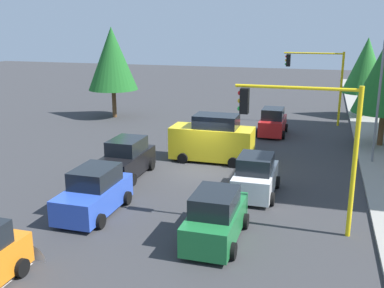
{
  "coord_description": "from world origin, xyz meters",
  "views": [
    {
      "loc": [
        22.76,
        6.21,
        7.88
      ],
      "look_at": [
        -1.0,
        -0.78,
        1.2
      ],
      "focal_mm": 42.05,
      "sensor_mm": 36.0,
      "label": 1
    }
  ],
  "objects_px": {
    "tree_roadside_far": "(366,66)",
    "delivery_van_yellow": "(213,140)",
    "car_white": "(256,177)",
    "car_black": "(126,159)",
    "car_red": "(273,123)",
    "tree_opposite_side": "(112,59)",
    "traffic_signal_near_left": "(306,129)",
    "car_blue": "(94,193)",
    "traffic_signal_far_left": "(318,73)",
    "street_lamp_curbside": "(381,90)",
    "car_green": "(216,218)"
  },
  "relations": [
    {
      "from": "traffic_signal_far_left",
      "to": "car_red",
      "type": "relative_size",
      "value": 1.54
    },
    {
      "from": "street_lamp_curbside",
      "to": "car_red",
      "type": "bearing_deg",
      "value": -132.72
    },
    {
      "from": "traffic_signal_far_left",
      "to": "car_green",
      "type": "bearing_deg",
      "value": -7.83
    },
    {
      "from": "traffic_signal_near_left",
      "to": "car_blue",
      "type": "xyz_separation_m",
      "value": [
        0.77,
        -8.54,
        -3.17
      ]
    },
    {
      "from": "street_lamp_curbside",
      "to": "car_blue",
      "type": "distance_m",
      "value": 16.26
    },
    {
      "from": "car_green",
      "to": "delivery_van_yellow",
      "type": "bearing_deg",
      "value": -165.44
    },
    {
      "from": "street_lamp_curbside",
      "to": "tree_opposite_side",
      "type": "bearing_deg",
      "value": -112.55
    },
    {
      "from": "traffic_signal_far_left",
      "to": "tree_opposite_side",
      "type": "relative_size",
      "value": 0.76
    },
    {
      "from": "car_red",
      "to": "car_black",
      "type": "relative_size",
      "value": 0.9
    },
    {
      "from": "traffic_signal_near_left",
      "to": "tree_opposite_side",
      "type": "distance_m",
      "value": 24.58
    },
    {
      "from": "traffic_signal_near_left",
      "to": "car_green",
      "type": "height_order",
      "value": "traffic_signal_near_left"
    },
    {
      "from": "traffic_signal_near_left",
      "to": "street_lamp_curbside",
      "type": "xyz_separation_m",
      "value": [
        -9.61,
        3.49,
        0.28
      ]
    },
    {
      "from": "car_white",
      "to": "car_black",
      "type": "distance_m",
      "value": 7.07
    },
    {
      "from": "car_blue",
      "to": "tree_opposite_side",
      "type": "bearing_deg",
      "value": -156.48
    },
    {
      "from": "street_lamp_curbside",
      "to": "car_red",
      "type": "height_order",
      "value": "street_lamp_curbside"
    },
    {
      "from": "street_lamp_curbside",
      "to": "car_blue",
      "type": "xyz_separation_m",
      "value": [
        10.38,
        -12.03,
        -3.45
      ]
    },
    {
      "from": "traffic_signal_far_left",
      "to": "car_black",
      "type": "height_order",
      "value": "traffic_signal_far_left"
    },
    {
      "from": "car_red",
      "to": "car_white",
      "type": "height_order",
      "value": "same"
    },
    {
      "from": "tree_opposite_side",
      "to": "delivery_van_yellow",
      "type": "xyz_separation_m",
      "value": [
        10.0,
        11.18,
        -3.72
      ]
    },
    {
      "from": "traffic_signal_near_left",
      "to": "car_red",
      "type": "distance_m",
      "value": 16.06
    },
    {
      "from": "delivery_van_yellow",
      "to": "car_red",
      "type": "relative_size",
      "value": 1.29
    },
    {
      "from": "traffic_signal_far_left",
      "to": "car_white",
      "type": "distance_m",
      "value": 17.19
    },
    {
      "from": "tree_roadside_far",
      "to": "delivery_van_yellow",
      "type": "distance_m",
      "value": 18.78
    },
    {
      "from": "car_green",
      "to": "car_blue",
      "type": "bearing_deg",
      "value": -100.19
    },
    {
      "from": "tree_roadside_far",
      "to": "car_green",
      "type": "xyz_separation_m",
      "value": [
        25.77,
        -6.78,
        -3.53
      ]
    },
    {
      "from": "street_lamp_curbside",
      "to": "car_red",
      "type": "xyz_separation_m",
      "value": [
        -5.87,
        -6.36,
        -3.45
      ]
    },
    {
      "from": "car_white",
      "to": "car_black",
      "type": "xyz_separation_m",
      "value": [
        -0.85,
        -7.02,
        0.0
      ]
    },
    {
      "from": "tree_roadside_far",
      "to": "delivery_van_yellow",
      "type": "bearing_deg",
      "value": -30.22
    },
    {
      "from": "street_lamp_curbside",
      "to": "tree_roadside_far",
      "type": "relative_size",
      "value": 1.03
    },
    {
      "from": "traffic_signal_near_left",
      "to": "tree_roadside_far",
      "type": "height_order",
      "value": "tree_roadside_far"
    },
    {
      "from": "tree_opposite_side",
      "to": "car_blue",
      "type": "height_order",
      "value": "tree_opposite_side"
    },
    {
      "from": "car_black",
      "to": "tree_opposite_side",
      "type": "bearing_deg",
      "value": -151.89
    },
    {
      "from": "traffic_signal_near_left",
      "to": "tree_roadside_far",
      "type": "bearing_deg",
      "value": 171.02
    },
    {
      "from": "street_lamp_curbside",
      "to": "car_red",
      "type": "relative_size",
      "value": 1.88
    },
    {
      "from": "street_lamp_curbside",
      "to": "car_green",
      "type": "distance_m",
      "value": 13.54
    },
    {
      "from": "traffic_signal_near_left",
      "to": "tree_roadside_far",
      "type": "distance_m",
      "value": 24.3
    },
    {
      "from": "traffic_signal_far_left",
      "to": "car_black",
      "type": "relative_size",
      "value": 1.39
    },
    {
      "from": "tree_roadside_far",
      "to": "car_black",
      "type": "height_order",
      "value": "tree_roadside_far"
    },
    {
      "from": "delivery_van_yellow",
      "to": "car_black",
      "type": "bearing_deg",
      "value": -44.12
    },
    {
      "from": "tree_roadside_far",
      "to": "car_green",
      "type": "bearing_deg",
      "value": -14.75
    },
    {
      "from": "car_green",
      "to": "car_black",
      "type": "bearing_deg",
      "value": -133.03
    },
    {
      "from": "traffic_signal_far_left",
      "to": "traffic_signal_near_left",
      "type": "bearing_deg",
      "value": -0.0
    },
    {
      "from": "delivery_van_yellow",
      "to": "car_black",
      "type": "distance_m",
      "value": 5.42
    },
    {
      "from": "car_red",
      "to": "car_green",
      "type": "xyz_separation_m",
      "value": [
        17.25,
        -0.13,
        0.0
      ]
    },
    {
      "from": "car_green",
      "to": "car_white",
      "type": "xyz_separation_m",
      "value": [
        -5.03,
        0.72,
        -0.0
      ]
    },
    {
      "from": "car_blue",
      "to": "traffic_signal_near_left",
      "type": "bearing_deg",
      "value": 95.14
    },
    {
      "from": "car_blue",
      "to": "car_white",
      "type": "distance_m",
      "value": 7.45
    },
    {
      "from": "traffic_signal_near_left",
      "to": "delivery_van_yellow",
      "type": "height_order",
      "value": "traffic_signal_near_left"
    },
    {
      "from": "tree_opposite_side",
      "to": "tree_roadside_far",
      "type": "distance_m",
      "value": 21.37
    },
    {
      "from": "car_black",
      "to": "street_lamp_curbside",
      "type": "bearing_deg",
      "value": 113.25
    }
  ]
}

